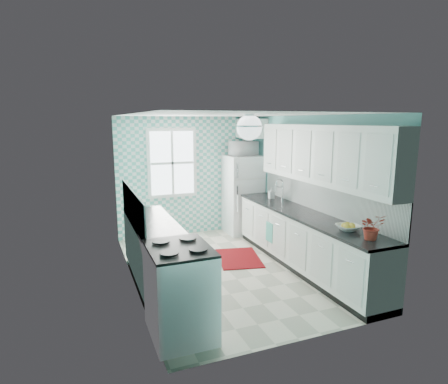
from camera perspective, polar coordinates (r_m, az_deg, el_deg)
name	(u,v)px	position (r m, az deg, el deg)	size (l,w,h in m)	color
floor	(227,270)	(6.31, 0.42, -11.75)	(3.00, 4.40, 0.02)	beige
ceiling	(227,114)	(5.83, 0.46, 11.79)	(3.00, 4.40, 0.02)	white
wall_back	(188,176)	(8.00, -5.50, 2.43)	(3.00, 0.02, 2.50)	#6BBFBA
wall_front	(306,233)	(4.04, 12.33, -6.16)	(3.00, 0.02, 2.50)	#6BBFBA
wall_left	(130,202)	(5.57, -14.14, -1.56)	(0.02, 4.40, 2.50)	#6BBFBA
wall_right	(307,189)	(6.65, 12.60, 0.49)	(0.02, 4.40, 2.50)	#6BBFBA
accent_wall	(188,176)	(7.98, -5.46, 2.41)	(3.00, 0.01, 2.50)	#54B6A9
window	(172,163)	(7.83, -7.91, 4.40)	(1.04, 0.05, 1.44)	white
backsplash_right	(320,196)	(6.32, 14.44, -0.62)	(0.02, 3.60, 0.51)	white
backsplash_left	(132,207)	(5.51, -13.78, -2.26)	(0.02, 2.15, 0.51)	white
upper_cabinets_right	(322,154)	(5.97, 14.69, 5.56)	(0.33, 3.20, 0.90)	white
upper_cabinet_fridge	(252,128)	(8.03, 4.22, 9.64)	(0.40, 0.74, 0.40)	white
ceiling_light	(249,127)	(5.09, 3.87, 9.80)	(0.34, 0.34, 0.35)	silver
base_cabinets_right	(303,242)	(6.35, 11.99, -7.42)	(0.60, 3.60, 0.90)	white
countertop_right	(304,214)	(6.21, 12.05, -3.32)	(0.63, 3.60, 0.04)	black
base_cabinets_left	(154,254)	(5.76, -10.57, -9.28)	(0.60, 2.15, 0.90)	white
countertop_left	(154,224)	(5.62, -10.59, -4.76)	(0.63, 2.15, 0.04)	black
fridge	(243,194)	(8.09, 2.89, -0.38)	(0.73, 0.73, 1.68)	silver
stove	(180,290)	(4.38, -6.71, -14.57)	(0.68, 0.86, 1.03)	white
sink	(275,201)	(7.03, 7.80, -1.42)	(0.45, 0.38, 0.53)	silver
rug	(239,258)	(6.76, 2.27, -10.02)	(0.71, 1.02, 0.02)	#63080D
dish_towel	(269,232)	(6.67, 6.93, -6.09)	(0.02, 0.23, 0.35)	#6DBAB5
fruit_bowl	(348,228)	(5.39, 18.40, -5.16)	(0.31, 0.31, 0.08)	white
potted_plant	(372,227)	(5.05, 21.61, -4.94)	(0.30, 0.26, 0.33)	#BE1D3F
soap_bottle	(271,193)	(7.23, 7.24, -0.15)	(0.10, 0.10, 0.21)	#8AA2B3
microwave	(243,148)	(7.96, 2.96, 6.64)	(0.55, 0.37, 0.30)	silver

